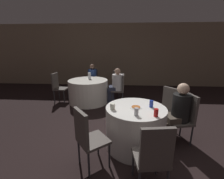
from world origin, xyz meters
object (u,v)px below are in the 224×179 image
(chair_near_southwest, at_px, (87,135))
(chair_near_east, at_px, (185,115))
(chair_near_northeast, at_px, (168,106))
(table_far, at_px, (88,91))
(chair_far_northeast, at_px, (115,82))
(chair_far_west, at_px, (58,85))
(person_blue_shirt, at_px, (92,80))
(bottle_far, at_px, (89,76))
(chair_far_north, at_px, (93,79))
(pizza_plate_near, at_px, (136,107))
(chair_far_east, at_px, (121,86))
(person_black_shirt, at_px, (176,114))
(soda_can_blue, at_px, (151,104))
(table_near, at_px, (135,127))
(chair_near_south, at_px, (153,154))
(soda_can_silver, at_px, (136,112))
(soda_can_red, at_px, (156,113))
(person_white_shirt, at_px, (115,86))

(chair_near_southwest, xyz_separation_m, chair_near_east, (1.66, 0.78, 0.00))
(chair_near_northeast, height_order, chair_near_east, same)
(table_far, bearing_deg, chair_far_northeast, 37.95)
(chair_far_west, height_order, person_blue_shirt, person_blue_shirt)
(person_blue_shirt, distance_m, bottle_far, 0.76)
(chair_far_north, xyz_separation_m, pizza_plate_near, (1.38, -3.26, 0.20))
(chair_far_east, bearing_deg, person_black_shirt, -152.72)
(table_far, xyz_separation_m, chair_near_southwest, (0.60, -2.80, 0.18))
(person_black_shirt, bearing_deg, bottle_far, 31.50)
(chair_far_northeast, bearing_deg, soda_can_blue, 157.46)
(table_far, height_order, chair_far_northeast, chair_far_northeast)
(table_near, height_order, chair_near_northeast, chair_near_northeast)
(chair_near_east, bearing_deg, soda_can_blue, 91.69)
(table_near, xyz_separation_m, person_black_shirt, (0.76, 0.16, 0.20))
(chair_near_south, height_order, soda_can_silver, chair_near_south)
(soda_can_red, bearing_deg, soda_can_blue, 90.49)
(table_far, distance_m, chair_near_east, 3.04)
(chair_far_west, xyz_separation_m, soda_can_red, (2.66, -2.61, 0.26))
(chair_far_northeast, bearing_deg, bottle_far, 82.31)
(chair_near_south, bearing_deg, chair_near_southwest, 150.49)
(chair_near_south, distance_m, chair_far_northeast, 3.84)
(person_white_shirt, relative_size, soda_can_red, 9.32)
(chair_far_west, height_order, bottle_far, bottle_far)
(table_near, distance_m, chair_near_east, 0.96)
(chair_near_east, relative_size, chair_far_north, 1.00)
(person_white_shirt, distance_m, bottle_far, 0.93)
(pizza_plate_near, xyz_separation_m, bottle_far, (-1.32, 2.38, 0.10))
(bottle_far, bearing_deg, chair_near_east, -44.27)
(chair_far_north, relative_size, soda_can_silver, 7.76)
(chair_near_south, height_order, chair_far_northeast, same)
(person_white_shirt, height_order, person_blue_shirt, person_blue_shirt)
(table_near, height_order, soda_can_blue, soda_can_blue)
(chair_far_east, height_order, pizza_plate_near, chair_far_east)
(chair_far_east, height_order, chair_far_northeast, same)
(chair_near_south, xyz_separation_m, soda_can_red, (0.14, 0.60, 0.26))
(soda_can_silver, relative_size, soda_can_blue, 1.00)
(chair_far_east, height_order, soda_can_silver, chair_far_east)
(chair_near_northeast, bearing_deg, chair_far_east, -6.70)
(person_white_shirt, xyz_separation_m, soda_can_blue, (0.72, -2.17, 0.24))
(chair_near_northeast, distance_m, soda_can_blue, 0.78)
(pizza_plate_near, bearing_deg, person_white_shirt, 101.61)
(chair_near_northeast, xyz_separation_m, soda_can_silver, (-0.76, -0.92, 0.26))
(chair_near_east, bearing_deg, person_white_shirt, 22.86)
(chair_far_north, bearing_deg, chair_near_southwest, 97.08)
(chair_far_north, bearing_deg, table_far, 90.00)
(pizza_plate_near, distance_m, bottle_far, 2.72)
(bottle_far, bearing_deg, soda_can_silver, -64.33)
(chair_near_south, bearing_deg, chair_near_northeast, 60.67)
(table_far, xyz_separation_m, person_white_shirt, (0.88, -0.00, 0.20))
(person_black_shirt, distance_m, soda_can_silver, 0.94)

